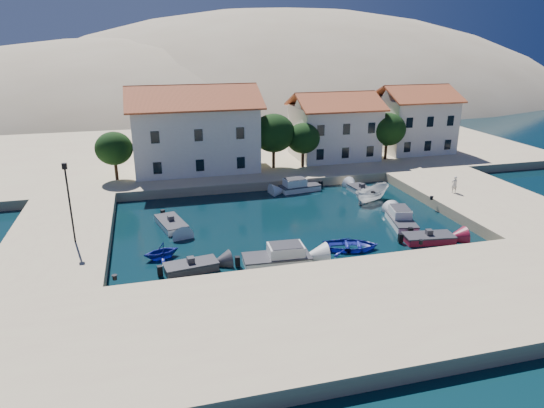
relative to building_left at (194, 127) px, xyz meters
The scene contains 23 objects.
ground 29.24m from the building_left, 77.91° to the right, with size 400.00×400.00×0.00m, color black.
quay_south 34.95m from the building_left, 79.99° to the right, with size 52.00×12.00×1.00m, color tan.
quay_east 32.49m from the building_left, 34.19° to the right, with size 11.00×20.00×1.00m, color tan.
quay_west 22.86m from the building_left, 125.84° to the right, with size 8.00×20.00×1.00m, color tan.
quay_north 13.91m from the building_left, 51.34° to the left, with size 80.00×36.00×1.00m, color tan.
hills 103.51m from the building_left, 74.43° to the left, with size 254.00×176.00×99.00m.
building_left is the anchor object (origin of this frame).
building_mid 18.04m from the building_left, ahead, with size 10.50×8.40×8.30m.
building_right 30.07m from the building_left, ahead, with size 9.45×8.40×8.80m.
trees 10.87m from the building_left, 13.60° to the right, with size 37.30×5.30×6.45m.
lamppost 23.10m from the building_left, 119.90° to the right, with size 0.35×0.25×6.22m.
bollards 26.13m from the building_left, 69.97° to the right, with size 29.36×9.56×0.30m.
motorboat_grey_sw 26.01m from the building_left, 97.25° to the right, with size 4.00×2.22×1.25m.
cabin_cruiser_south 26.34m from the building_left, 83.18° to the right, with size 5.10×2.41×1.60m.
rowboat_south 27.03m from the building_left, 69.10° to the right, with size 3.10×4.35×0.90m, color #1B2597.
motorboat_red_se 30.23m from the building_left, 57.06° to the right, with size 4.28×2.33×1.25m.
cabin_cruiser_east 26.88m from the building_left, 52.91° to the right, with size 2.83×4.87×1.60m.
boat_east 22.42m from the building_left, 41.51° to the right, with size 1.74×4.62×1.78m, color silver.
motorboat_white_ne 20.82m from the building_left, 35.07° to the right, with size 2.13×3.82×1.25m.
rowboat_west 23.84m from the building_left, 102.94° to the right, with size 2.30×2.66×1.40m, color #1B2597.
motorboat_white_west 17.65m from the building_left, 103.98° to the right, with size 2.86×4.61×1.25m.
cabin_cruiser_north 14.67m from the building_left, 41.37° to the right, with size 4.64×2.49×1.60m.
pedestrian 29.53m from the building_left, 34.58° to the right, with size 0.63×0.41×1.71m, color silver.
Camera 1 is at (-11.60, -28.99, 15.98)m, focal length 32.00 mm.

